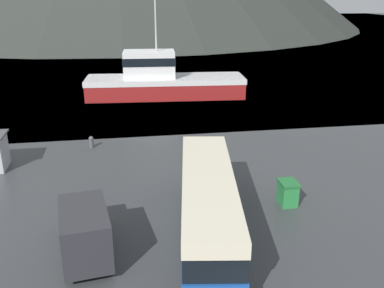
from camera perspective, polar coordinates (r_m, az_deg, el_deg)
The scene contains 6 objects.
water_surface at distance 154.64m, azimuth -7.85°, elevation 15.47°, with size 240.00×240.00×0.00m, color slate.
tour_bus at distance 21.27m, azimuth 2.14°, elevation -7.69°, with size 4.22×11.98×3.21m.
delivery_van at distance 20.54m, azimuth -14.16°, elevation -10.88°, with size 2.78×5.60×2.59m.
fishing_boat at distance 49.32m, azimuth -4.06°, elevation 8.49°, with size 18.16×6.31×11.24m.
storage_bin at distance 25.16m, azimuth 12.65°, elevation -6.36°, with size 1.00×1.24×1.43m.
mooring_bollard at distance 34.24m, azimuth -13.27°, elevation 0.35°, with size 0.38×0.38×0.91m.
Camera 1 is at (-4.57, -10.50, 11.69)m, focal length 40.00 mm.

